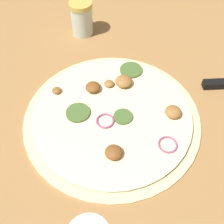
{
  "coord_description": "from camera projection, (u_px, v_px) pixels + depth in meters",
  "views": [
    {
      "loc": [
        0.27,
        0.19,
        0.46
      ],
      "look_at": [
        0.0,
        0.0,
        0.02
      ],
      "focal_mm": 42.0,
      "sensor_mm": 36.0,
      "label": 1
    }
  ],
  "objects": [
    {
      "name": "pizza",
      "position": [
        113.0,
        115.0,
        0.56
      ],
      "size": [
        0.38,
        0.38,
        0.03
      ],
      "color": "beige",
      "rests_on": "ground_plane"
    },
    {
      "name": "spice_jar",
      "position": [
        82.0,
        18.0,
        0.72
      ],
      "size": [
        0.06,
        0.06,
        0.09
      ],
      "color": "silver",
      "rests_on": "ground_plane"
    },
    {
      "name": "ground_plane",
      "position": [
        112.0,
        118.0,
        0.57
      ],
      "size": [
        3.0,
        3.0,
        0.0
      ],
      "primitive_type": "plane",
      "color": "#9E703F"
    }
  ]
}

